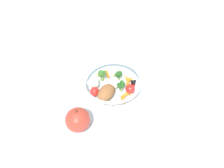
{
  "coord_description": "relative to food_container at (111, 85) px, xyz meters",
  "views": [
    {
      "loc": [
        -0.53,
        -0.03,
        0.6
      ],
      "look_at": [
        -0.01,
        -0.01,
        0.03
      ],
      "focal_mm": 35.23,
      "sensor_mm": 36.0,
      "label": 1
    }
  ],
  "objects": [
    {
      "name": "food_container",
      "position": [
        0.0,
        0.0,
        0.0
      ],
      "size": [
        0.21,
        0.21,
        0.06
      ],
      "color": "white",
      "rests_on": "ground_plane"
    },
    {
      "name": "ground_plane",
      "position": [
        0.02,
        0.01,
        -0.03
      ],
      "size": [
        2.4,
        2.4,
        0.0
      ],
      "primitive_type": "plane",
      "color": "silver"
    },
    {
      "name": "loose_apple",
      "position": [
        -0.15,
        0.09,
        0.01
      ],
      "size": [
        0.08,
        0.08,
        0.09
      ],
      "color": "#BC3828",
      "rests_on": "ground_plane"
    }
  ]
}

